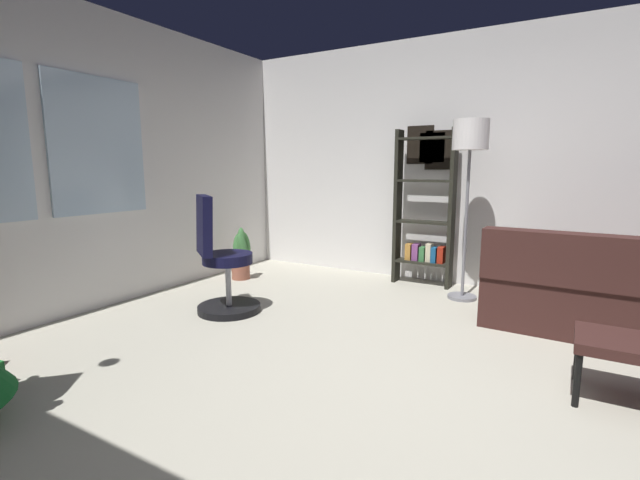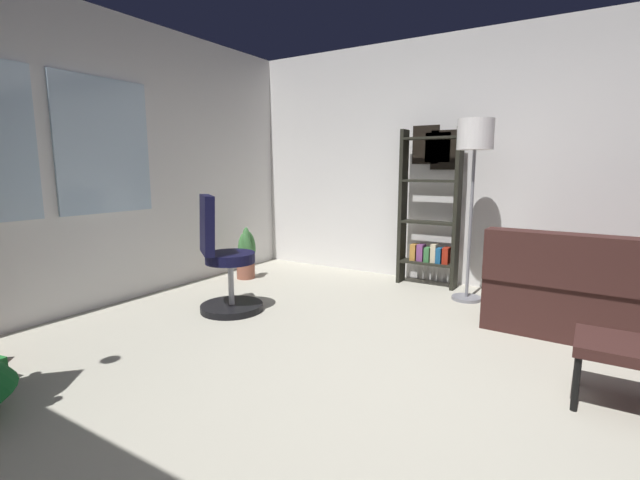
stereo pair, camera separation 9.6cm
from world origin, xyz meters
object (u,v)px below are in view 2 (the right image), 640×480
potted_plant (246,255)px  footstool (625,352)px  bookshelf (429,217)px  office_chair (224,266)px  floor_lamp (475,150)px

potted_plant → footstool: bearing=-106.5°
footstool → bookshelf: size_ratio=0.28×
bookshelf → footstool: bearing=-138.0°
bookshelf → office_chair: bearing=145.9°
bookshelf → potted_plant: size_ratio=2.73×
floor_lamp → office_chair: bearing=130.7°
office_chair → potted_plant: office_chair is taller
office_chair → floor_lamp: bearing=-49.3°
footstool → bookshelf: (1.90, 1.71, 0.45)m
bookshelf → potted_plant: bookshelf is taller
bookshelf → floor_lamp: 0.92m
footstool → potted_plant: size_ratio=0.77×
footstool → floor_lamp: (1.57, 1.20, 1.13)m
footstool → potted_plant: potted_plant is taller
office_chair → bookshelf: 2.25m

